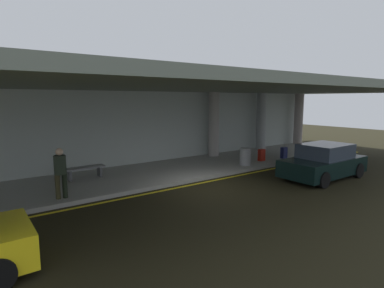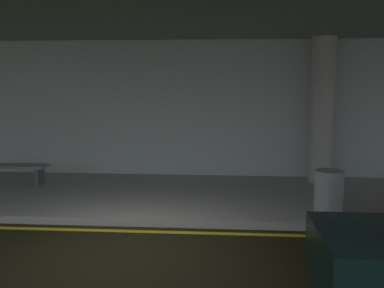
{
  "view_description": "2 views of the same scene",
  "coord_description": "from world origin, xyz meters",
  "views": [
    {
      "loc": [
        -7.5,
        -9.03,
        3.4
      ],
      "look_at": [
        1.06,
        2.7,
        1.31
      ],
      "focal_mm": 29.11,
      "sensor_mm": 36.0,
      "label": 1
    },
    {
      "loc": [
        1.67,
        -7.41,
        2.75
      ],
      "look_at": [
        0.86,
        2.69,
        1.35
      ],
      "focal_mm": 43.87,
      "sensor_mm": 36.0,
      "label": 2
    }
  ],
  "objects": [
    {
      "name": "suitcase_upright_primary",
      "position": [
        5.11,
        1.95,
        0.46
      ],
      "size": [
        0.36,
        0.22,
        0.9
      ],
      "rotation": [
        0.0,
        0.0,
        -0.26
      ],
      "color": "#A01B0F",
      "rests_on": "sidewalk"
    },
    {
      "name": "lane_stripe_yellow",
      "position": [
        0.0,
        0.73,
        0.0
      ],
      "size": [
        26.0,
        0.14,
        0.01
      ],
      "primitive_type": "cube",
      "color": "yellow",
      "rests_on": "ground"
    },
    {
      "name": "trash_bin_steel",
      "position": [
        3.62,
        1.7,
        0.57
      ],
      "size": [
        0.56,
        0.56,
        0.85
      ],
      "primitive_type": "cylinder",
      "color": "gray",
      "rests_on": "sidewalk"
    },
    {
      "name": "ground_plane",
      "position": [
        0.0,
        0.0,
        0.0
      ],
      "size": [
        60.0,
        60.0,
        0.0
      ],
      "primitive_type": "plane",
      "color": "black"
    },
    {
      "name": "support_column_left_mid",
      "position": [
        8.0,
        4.6,
        1.97
      ],
      "size": [
        0.62,
        0.62,
        3.65
      ],
      "primitive_type": "cylinder",
      "color": "#929699",
      "rests_on": "sidewalk"
    },
    {
      "name": "terminal_back_wall",
      "position": [
        0.0,
        5.35,
        1.9
      ],
      "size": [
        26.0,
        0.3,
        3.8
      ],
      "primitive_type": "cube",
      "color": "#AAB3B0",
      "rests_on": "ground"
    },
    {
      "name": "suitcase_upright_secondary",
      "position": [
        6.65,
        1.69,
        0.46
      ],
      "size": [
        0.36,
        0.22,
        0.9
      ],
      "rotation": [
        0.0,
        0.0,
        0.1
      ],
      "color": "#171C49",
      "rests_on": "sidewalk"
    },
    {
      "name": "ceiling_overhang",
      "position": [
        0.0,
        2.6,
        3.95
      ],
      "size": [
        28.0,
        13.2,
        0.3
      ],
      "primitive_type": "cube",
      "color": "slate",
      "rests_on": "support_column_far_left"
    },
    {
      "name": "bench_metal",
      "position": [
        -3.67,
        3.74,
        0.5
      ],
      "size": [
        1.6,
        0.5,
        0.48
      ],
      "color": "slate",
      "rests_on": "sidewalk"
    },
    {
      "name": "support_column_far_left",
      "position": [
        4.0,
        4.6,
        1.97
      ],
      "size": [
        0.62,
        0.62,
        3.65
      ],
      "primitive_type": "cylinder",
      "color": "#A09A96",
      "rests_on": "sidewalk"
    },
    {
      "name": "support_column_center",
      "position": [
        12.0,
        4.6,
        1.97
      ],
      "size": [
        0.62,
        0.62,
        3.65
      ],
      "primitive_type": "cylinder",
      "color": "#A09290",
      "rests_on": "sidewalk"
    },
    {
      "name": "sidewalk",
      "position": [
        0.0,
        3.1,
        0.07
      ],
      "size": [
        26.0,
        4.2,
        0.15
      ],
      "primitive_type": "cube",
      "color": "#999895",
      "rests_on": "ground"
    },
    {
      "name": "car_black",
      "position": [
        4.85,
        -1.75,
        0.71
      ],
      "size": [
        4.1,
        1.92,
        1.5
      ],
      "rotation": [
        0.0,
        0.0,
        3.22
      ],
      "color": "black",
      "rests_on": "ground"
    },
    {
      "name": "traveler_with_luggage",
      "position": [
        -5.12,
        1.54,
        1.11
      ],
      "size": [
        0.38,
        0.38,
        1.68
      ],
      "rotation": [
        0.0,
        0.0,
        3.24
      ],
      "color": "#322E1A",
      "rests_on": "sidewalk"
    }
  ]
}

